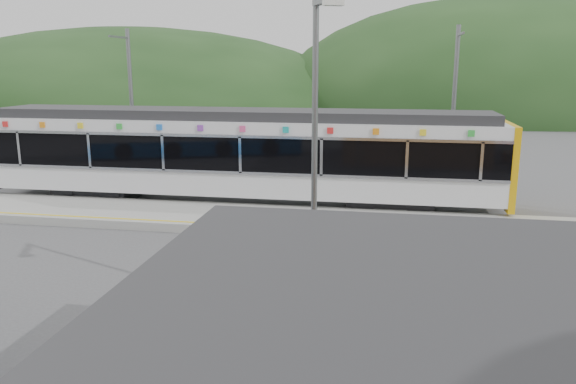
# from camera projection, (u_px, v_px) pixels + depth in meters

# --- Properties ---
(ground) EXTENTS (120.00, 120.00, 0.00)m
(ground) POSITION_uv_depth(u_px,v_px,m) (232.00, 253.00, 16.60)
(ground) COLOR #4C4C4F
(ground) RESTS_ON ground
(hills) EXTENTS (146.00, 149.00, 26.00)m
(hills) POSITION_uv_depth(u_px,v_px,m) (434.00, 217.00, 20.62)
(hills) COLOR #1E3D19
(hills) RESTS_ON ground
(platform) EXTENTS (26.00, 3.20, 0.30)m
(platform) POSITION_uv_depth(u_px,v_px,m) (258.00, 219.00, 19.73)
(platform) COLOR #9E9E99
(platform) RESTS_ON ground
(yellow_line) EXTENTS (26.00, 0.10, 0.01)m
(yellow_line) POSITION_uv_depth(u_px,v_px,m) (249.00, 225.00, 18.45)
(yellow_line) COLOR yellow
(yellow_line) RESTS_ON platform
(train) EXTENTS (20.44, 3.01, 3.74)m
(train) POSITION_uv_depth(u_px,v_px,m) (238.00, 153.00, 22.13)
(train) COLOR black
(train) RESTS_ON ground
(catenary_mast_west) EXTENTS (0.18, 1.80, 7.00)m
(catenary_mast_west) POSITION_uv_depth(u_px,v_px,m) (131.00, 106.00, 25.20)
(catenary_mast_west) COLOR slate
(catenary_mast_west) RESTS_ON ground
(catenary_mast_east) EXTENTS (0.18, 1.80, 7.00)m
(catenary_mast_east) POSITION_uv_depth(u_px,v_px,m) (453.00, 110.00, 22.81)
(catenary_mast_east) COLOR slate
(catenary_mast_east) RESTS_ON ground
(lamp_post) EXTENTS (0.57, 1.22, 6.71)m
(lamp_post) POSITION_uv_depth(u_px,v_px,m) (314.00, 141.00, 11.09)
(lamp_post) COLOR slate
(lamp_post) RESTS_ON ground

